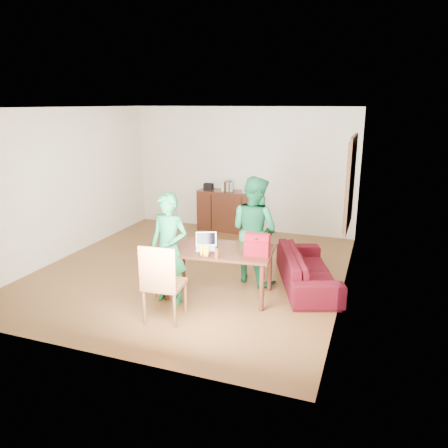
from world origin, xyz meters
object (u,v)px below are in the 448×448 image
at_px(bottle, 217,253).
at_px(table, 219,255).
at_px(person_near, 169,249).
at_px(laptop, 206,246).
at_px(red_bag, 257,246).
at_px(chair, 165,298).
at_px(sofa, 307,269).
at_px(person_far, 254,230).

bearing_deg(bottle, table, 105.42).
relative_size(person_near, laptop, 4.39).
xyz_separation_m(table, person_near, (-0.60, -0.42, 0.16)).
height_order(person_near, red_bag, person_near).
height_order(chair, sofa, chair).
height_order(chair, bottle, chair).
bearing_deg(table, chair, -117.92).
relative_size(chair, red_bag, 3.14).
relative_size(table, bottle, 9.60).
distance_m(person_near, person_far, 1.46).
bearing_deg(red_bag, bottle, -150.01).
bearing_deg(person_far, person_near, 75.65).
bearing_deg(sofa, person_near, 104.82).
distance_m(chair, laptop, 1.04).
xyz_separation_m(person_near, red_bag, (1.19, 0.35, 0.06)).
bearing_deg(person_near, laptop, 45.14).
xyz_separation_m(bottle, sofa, (1.06, 1.20, -0.53)).
distance_m(table, red_bag, 0.63).
relative_size(bottle, sofa, 0.09).
xyz_separation_m(chair, laptop, (0.23, 0.91, 0.46)).
relative_size(person_near, bottle, 9.40).
bearing_deg(laptop, bottle, -72.76).
relative_size(laptop, bottle, 2.14).
height_order(person_far, sofa, person_far).
xyz_separation_m(table, sofa, (1.16, 0.80, -0.36)).
height_order(table, sofa, table).
xyz_separation_m(chair, person_near, (-0.20, 0.55, 0.48)).
height_order(person_near, sofa, person_near).
bearing_deg(person_near, sofa, 39.47).
distance_m(table, laptop, 0.23).
bearing_deg(person_far, bottle, 103.92).
relative_size(chair, person_far, 0.63).
distance_m(chair, bottle, 0.92).
relative_size(person_far, red_bag, 5.00).
xyz_separation_m(table, red_bag, (0.59, -0.07, 0.21)).
xyz_separation_m(chair, bottle, (0.51, 0.57, 0.50)).
xyz_separation_m(red_bag, sofa, (0.58, 0.87, -0.58)).
bearing_deg(red_bag, chair, -142.13).
bearing_deg(person_near, bottle, 6.80).
xyz_separation_m(table, laptop, (-0.18, -0.06, 0.13)).
height_order(bottle, red_bag, red_bag).
bearing_deg(person_near, table, 39.97).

